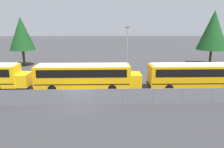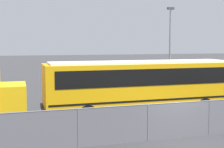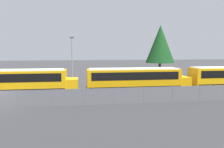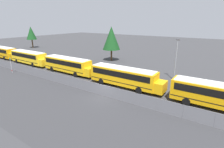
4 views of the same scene
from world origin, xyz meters
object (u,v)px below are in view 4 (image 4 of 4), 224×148
object	(u,v)px
school_bus_2	(68,64)
light_pole	(176,58)
school_bus_0	(2,51)
street_sign	(11,65)
school_bus_3	(124,76)
school_bus_1	(29,57)
tree_1	(31,33)
tree_0	(111,38)
school_bus_4	(223,95)

from	to	relation	value
school_bus_2	light_pole	size ratio (longest dim) A/B	1.73
school_bus_0	street_sign	distance (m)	18.41
school_bus_2	school_bus_3	distance (m)	13.33
school_bus_1	tree_1	size ratio (longest dim) A/B	1.55
school_bus_3	tree_1	bearing A→B (deg)	161.98
street_sign	tree_0	bearing A→B (deg)	64.15
light_pole	tree_0	distance (m)	19.70
school_bus_4	light_pole	bearing A→B (deg)	133.64
school_bus_2	tree_1	distance (m)	41.31
school_bus_3	light_pole	size ratio (longest dim) A/B	1.73
school_bus_1	tree_0	bearing A→B (deg)	45.79
school_bus_3	school_bus_1	bearing A→B (deg)	179.33
light_pole	tree_0	world-z (taller)	tree_0
tree_0	school_bus_3	bearing A→B (deg)	-49.85
school_bus_2	tree_0	bearing A→B (deg)	87.32
light_pole	tree_0	bearing A→B (deg)	159.29
school_bus_4	tree_0	size ratio (longest dim) A/B	1.42
tree_1	school_bus_2	bearing A→B (deg)	-23.21
school_bus_4	tree_1	size ratio (longest dim) A/B	1.55
school_bus_2	school_bus_4	xyz separation A→B (m)	(26.78, -0.51, 0.00)
light_pole	tree_0	xyz separation A→B (m)	(-18.34, 6.93, 1.87)
school_bus_2	school_bus_0	bearing A→B (deg)	-179.92
school_bus_0	school_bus_3	xyz separation A→B (m)	(40.07, -0.39, 0.00)
school_bus_0	school_bus_3	bearing A→B (deg)	-0.55
light_pole	school_bus_0	bearing A→B (deg)	-170.50
school_bus_2	school_bus_3	world-z (taller)	same
school_bus_1	tree_1	world-z (taller)	tree_1
school_bus_1	school_bus_2	xyz separation A→B (m)	(13.58, 0.11, 0.00)
school_bus_4	tree_0	xyz separation A→B (m)	(-26.09, 15.06, 4.01)
school_bus_3	street_sign	distance (m)	23.63
tree_0	tree_1	distance (m)	38.53
school_bus_4	light_pole	distance (m)	11.44
street_sign	school_bus_1	bearing A→B (deg)	122.49
school_bus_1	school_bus_4	world-z (taller)	same
school_bus_1	light_pole	distance (m)	33.58
tree_0	school_bus_1	bearing A→B (deg)	-134.21
school_bus_1	light_pole	xyz separation A→B (m)	(32.61, 7.73, 2.14)
school_bus_4	light_pole	size ratio (longest dim) A/B	1.73
school_bus_1	street_sign	size ratio (longest dim) A/B	4.05
school_bus_1	tree_1	xyz separation A→B (m)	(-24.22, 16.32, 3.76)
school_bus_3	street_sign	world-z (taller)	school_bus_3
school_bus_0	school_bus_4	bearing A→B (deg)	-0.50
school_bus_1	tree_0	xyz separation A→B (m)	(14.27, 14.67, 4.01)
school_bus_4	light_pole	world-z (taller)	light_pole
school_bus_1	school_bus_4	size ratio (longest dim) A/B	1.00
school_bus_2	school_bus_4	bearing A→B (deg)	-1.08
light_pole	tree_1	world-z (taller)	tree_1
school_bus_4	tree_0	distance (m)	30.40
school_bus_4	street_sign	bearing A→B (deg)	-170.63
school_bus_0	school_bus_3	distance (m)	40.07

